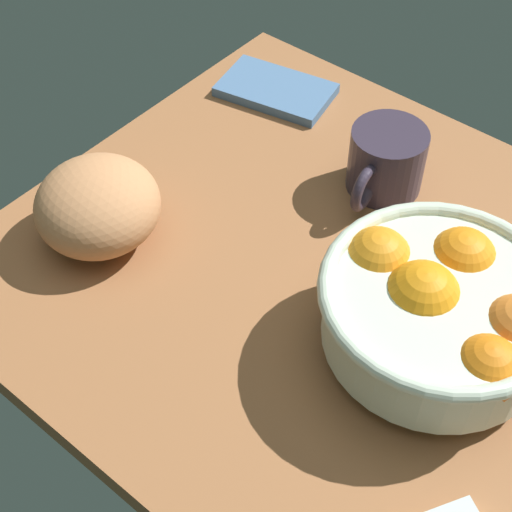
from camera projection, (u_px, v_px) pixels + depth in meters
The scene contains 5 objects.
ground_plane at pixel (348, 292), 84.06cm from camera, with size 74.94×62.85×3.00cm, color #986039.
fruit_bowl at pixel (441, 309), 73.03cm from camera, with size 23.14×23.14×10.66cm.
bread_loaf at pixel (98, 206), 84.32cm from camera, with size 13.97×13.65×9.08cm, color tan.
napkin_folded at pixel (276, 90), 104.50cm from camera, with size 14.73×8.82×1.34cm, color #4C709B.
mug at pixel (385, 161), 90.07cm from camera, with size 8.87×12.86×7.80cm.
Camera 1 is at (-26.17, 47.23, 63.80)cm, focal length 54.88 mm.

